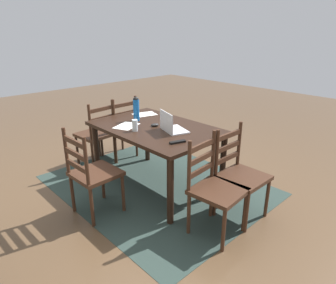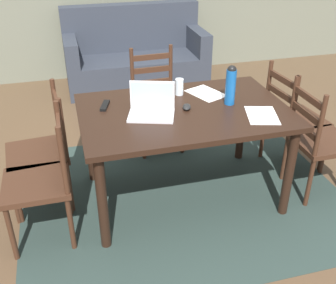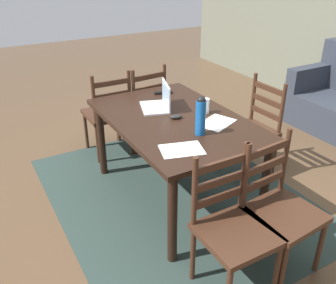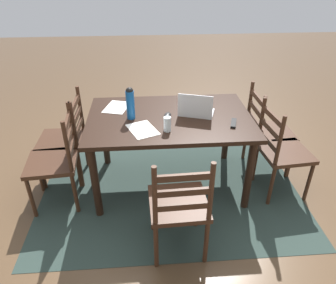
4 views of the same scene
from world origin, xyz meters
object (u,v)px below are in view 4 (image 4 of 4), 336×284
at_px(water_bottle, 130,103).
at_px(tv_remote, 234,123).
at_px(chair_left_near, 267,131).
at_px(computer_mouse, 168,115).
at_px(chair_left_far, 281,152).
at_px(laptop, 196,110).
at_px(chair_far_head, 179,206).
at_px(drinking_glass, 167,124).
at_px(chair_right_far, 56,161).
at_px(chair_right_near, 65,139).
at_px(dining_table, 170,125).

xyz_separation_m(water_bottle, tv_remote, (-0.91, 0.19, -0.15)).
height_order(chair_left_near, computer_mouse, chair_left_near).
height_order(chair_left_far, laptop, laptop).
xyz_separation_m(chair_far_head, water_bottle, (0.36, -0.86, 0.47)).
height_order(water_bottle, drinking_glass, water_bottle).
distance_m(chair_right_far, water_bottle, 0.86).
bearing_deg(drinking_glass, chair_left_near, -156.63).
xyz_separation_m(chair_left_far, chair_right_near, (2.11, -0.40, 0.00)).
bearing_deg(chair_right_near, drinking_glass, 154.91).
distance_m(chair_left_near, laptop, 0.91).
bearing_deg(chair_left_near, chair_right_near, 0.00).
height_order(chair_left_near, chair_right_far, same).
bearing_deg(computer_mouse, dining_table, -152.68).
bearing_deg(computer_mouse, chair_far_head, 110.96).
bearing_deg(chair_right_far, drinking_glass, 175.66).
bearing_deg(chair_far_head, water_bottle, -67.46).
xyz_separation_m(dining_table, chair_left_near, (-1.05, -0.20, -0.22)).
distance_m(dining_table, chair_left_near, 1.10).
xyz_separation_m(chair_left_near, water_bottle, (1.41, 0.21, 0.47)).
relative_size(dining_table, computer_mouse, 15.31).
bearing_deg(water_bottle, chair_right_far, 15.21).
bearing_deg(chair_far_head, chair_right_far, -32.60).
bearing_deg(drinking_glass, chair_right_near, -25.09).
xyz_separation_m(laptop, drinking_glass, (0.29, 0.28, 0.01)).
bearing_deg(chair_left_near, laptop, 13.17).
relative_size(dining_table, chair_left_far, 1.61).
xyz_separation_m(chair_left_far, water_bottle, (1.41, -0.20, 0.47)).
bearing_deg(chair_right_near, chair_right_far, 89.98).
bearing_deg(chair_right_near, computer_mouse, 168.92).
relative_size(laptop, tv_remote, 2.20).
xyz_separation_m(chair_right_far, drinking_glass, (-1.01, 0.08, 0.38)).
relative_size(chair_left_near, tv_remote, 5.59).
xyz_separation_m(chair_left_near, drinking_glass, (1.10, 0.47, 0.38)).
xyz_separation_m(chair_right_near, tv_remote, (-1.61, 0.40, 0.32)).
height_order(chair_right_near, laptop, laptop).
height_order(chair_left_near, drinking_glass, chair_left_near).
relative_size(chair_right_near, computer_mouse, 9.50).
bearing_deg(chair_right_far, dining_table, -169.43).
bearing_deg(chair_right_near, chair_far_head, 134.55).
relative_size(dining_table, chair_right_near, 1.61).
xyz_separation_m(computer_mouse, tv_remote, (-0.58, 0.19, -0.01)).
distance_m(laptop, tv_remote, 0.38).
distance_m(chair_right_far, chair_left_far, 2.11).
bearing_deg(laptop, tv_remote, 146.14).
bearing_deg(laptop, dining_table, 2.62).
height_order(chair_left_far, computer_mouse, chair_left_far).
relative_size(chair_left_near, computer_mouse, 9.50).
bearing_deg(tv_remote, chair_left_near, 56.65).
bearing_deg(tv_remote, dining_table, 178.67).
bearing_deg(chair_right_near, chair_left_far, 169.15).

